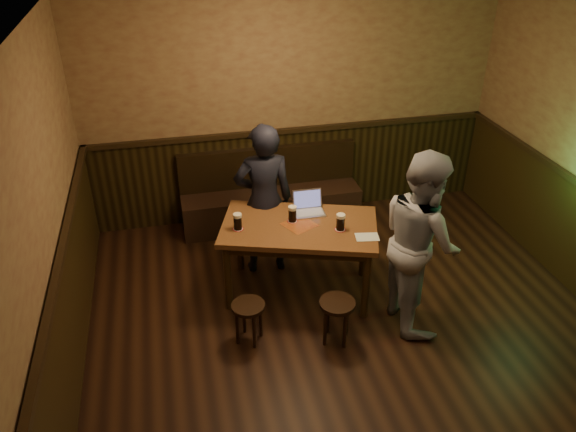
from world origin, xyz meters
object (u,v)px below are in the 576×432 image
at_px(stool_left, 248,312).
at_px(pint_left, 238,221).
at_px(pint_right, 341,222).
at_px(person_grey, 420,240).
at_px(person_suit, 264,200).
at_px(stool_right, 337,310).
at_px(pub_table, 299,234).
at_px(bench, 271,200).
at_px(pint_mid, 292,214).
at_px(laptop, 308,207).

relative_size(stool_left, pint_left, 2.44).
xyz_separation_m(pint_right, person_grey, (0.62, -0.45, -0.02)).
distance_m(stool_left, pint_left, 0.88).
bearing_deg(person_grey, person_suit, 48.71).
xyz_separation_m(stool_right, pint_left, (-0.76, 0.85, 0.54)).
xyz_separation_m(pub_table, person_suit, (-0.26, 0.50, 0.14)).
relative_size(bench, person_grey, 1.24).
xyz_separation_m(bench, stool_right, (0.16, -2.26, 0.05)).
distance_m(pub_table, person_suit, 0.58).
bearing_deg(pint_mid, pub_table, -56.86).
xyz_separation_m(stool_left, stool_right, (0.79, -0.18, 0.02)).
bearing_deg(laptop, pint_left, -165.59).
bearing_deg(pub_table, person_suit, 135.65).
xyz_separation_m(pub_table, pint_right, (0.36, -0.18, 0.19)).
height_order(pub_table, laptop, laptop).
bearing_deg(pint_right, person_suit, 132.54).
distance_m(stool_left, pint_right, 1.22).
bearing_deg(bench, pint_left, -113.23).
height_order(stool_left, pint_right, pint_right).
xyz_separation_m(bench, person_suit, (-0.26, -0.95, 0.54)).
distance_m(stool_right, person_suit, 1.45).
height_order(stool_right, laptop, laptop).
distance_m(bench, person_grey, 2.38).
bearing_deg(person_suit, pint_mid, 117.81).
bearing_deg(pub_table, laptop, 74.74).
height_order(stool_right, pint_mid, pint_mid).
height_order(pint_mid, pint_right, pint_right).
bearing_deg(pint_mid, laptop, 37.07).
relative_size(pint_mid, laptop, 0.55).
xyz_separation_m(stool_right, laptop, (-0.01, 1.03, 0.51)).
distance_m(pint_right, person_suit, 0.92).
xyz_separation_m(stool_left, pint_left, (0.03, 0.67, 0.57)).
relative_size(stool_left, stool_right, 0.93).
distance_m(stool_left, laptop, 1.28).
height_order(pub_table, stool_left, pub_table).
height_order(stool_left, person_suit, person_suit).
bearing_deg(person_grey, stool_left, 90.49).
height_order(stool_left, person_grey, person_grey).
distance_m(pint_mid, pint_right, 0.49).
relative_size(pub_table, pint_left, 10.02).
height_order(stool_left, stool_right, stool_right).
height_order(bench, person_suit, person_suit).
relative_size(bench, pint_right, 12.71).
relative_size(pint_mid, person_suit, 0.10).
bearing_deg(person_grey, laptop, 44.85).
height_order(pub_table, stool_right, pub_table).
distance_m(stool_left, stool_right, 0.81).
xyz_separation_m(pint_mid, laptop, (0.21, 0.16, -0.03)).
xyz_separation_m(stool_left, pint_mid, (0.58, 0.70, 0.56)).
distance_m(pint_left, laptop, 0.78).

